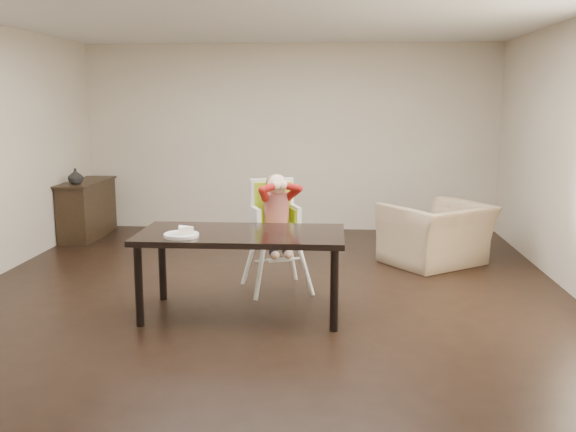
% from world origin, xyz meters
% --- Properties ---
extents(ground, '(7.00, 7.00, 0.00)m').
position_xyz_m(ground, '(0.00, 0.00, 0.00)').
color(ground, black).
rests_on(ground, ground).
extents(room_walls, '(6.02, 7.02, 2.71)m').
position_xyz_m(room_walls, '(0.00, 0.00, 1.86)').
color(room_walls, '#C2B3A1').
rests_on(room_walls, ground).
extents(dining_table, '(1.80, 0.90, 0.75)m').
position_xyz_m(dining_table, '(-0.15, -0.43, 0.67)').
color(dining_table, black).
rests_on(dining_table, ground).
extents(high_chair, '(0.63, 0.63, 1.17)m').
position_xyz_m(high_chair, '(0.08, 0.38, 0.83)').
color(high_chair, white).
rests_on(high_chair, ground).
extents(plate, '(0.36, 0.36, 0.09)m').
position_xyz_m(plate, '(-0.62, -0.65, 0.78)').
color(plate, white).
rests_on(plate, dining_table).
extents(armchair, '(1.30, 1.22, 0.96)m').
position_xyz_m(armchair, '(1.85, 1.51, 0.48)').
color(armchair, tan).
rests_on(armchair, ground).
extents(sideboard, '(0.44, 1.26, 0.79)m').
position_xyz_m(sideboard, '(-2.78, 2.70, 0.40)').
color(sideboard, black).
rests_on(sideboard, ground).
extents(vase, '(0.22, 0.22, 0.20)m').
position_xyz_m(vase, '(-2.78, 2.36, 0.89)').
color(vase, '#99999E').
rests_on(vase, sideboard).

